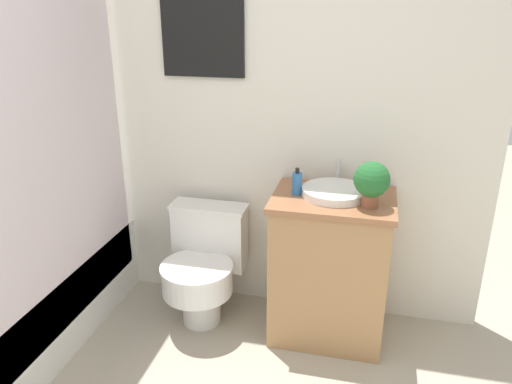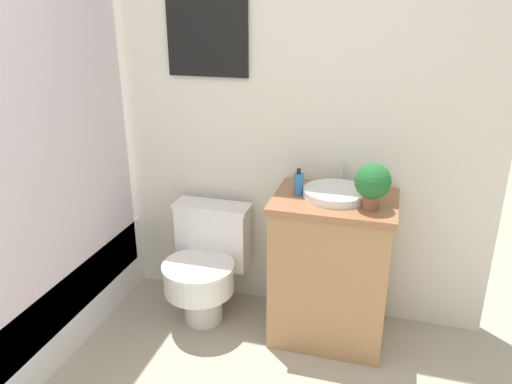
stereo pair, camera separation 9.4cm
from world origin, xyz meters
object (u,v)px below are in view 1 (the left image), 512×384
sink (334,192)px  potted_plant (372,181)px  toilet (203,264)px  soap_bottle (297,183)px

sink → potted_plant: 0.23m
toilet → soap_bottle: bearing=0.9°
sink → soap_bottle: bearing=-172.8°
soap_bottle → potted_plant: size_ratio=0.62×
soap_bottle → potted_plant: 0.38m
toilet → potted_plant: (0.88, -0.07, 0.60)m
toilet → sink: bearing=2.6°
sink → soap_bottle: size_ratio=2.63×
sink → toilet: bearing=-177.4°
toilet → potted_plant: bearing=-4.7°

